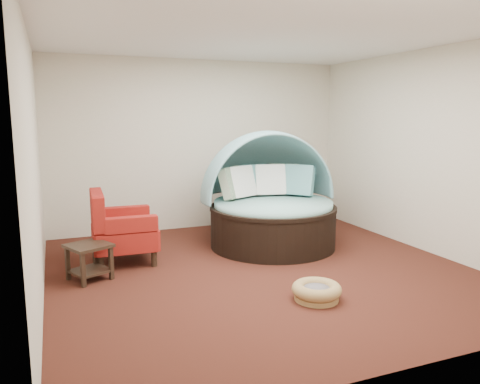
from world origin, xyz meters
name	(u,v)px	position (x,y,z in m)	size (l,w,h in m)	color
floor	(261,270)	(0.00, 0.00, 0.00)	(5.00, 5.00, 0.00)	#481F14
wall_back	(200,145)	(0.00, 2.50, 1.40)	(5.00, 5.00, 0.00)	beige
wall_front	(410,187)	(0.00, -2.50, 1.40)	(5.00, 5.00, 0.00)	beige
wall_left	(34,166)	(-2.50, 0.00, 1.40)	(5.00, 5.00, 0.00)	beige
wall_right	(426,151)	(2.50, 0.00, 1.40)	(5.00, 5.00, 0.00)	beige
ceiling	(263,35)	(0.00, 0.00, 2.80)	(5.00, 5.00, 0.00)	white
canopy_daybed	(270,192)	(0.61, 1.04, 0.78)	(2.03, 1.92, 1.68)	black
pet_basket	(317,291)	(0.14, -1.08, 0.09)	(0.62, 0.62, 0.18)	olive
red_armchair	(119,229)	(-1.58, 0.98, 0.44)	(0.84, 0.85, 0.95)	black
side_table	(89,257)	(-2.00, 0.44, 0.27)	(0.59, 0.59, 0.43)	black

